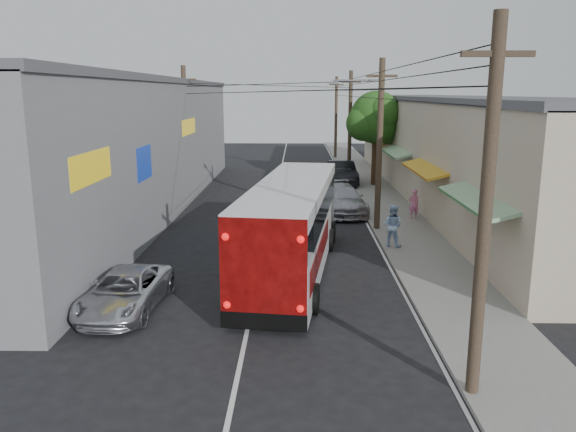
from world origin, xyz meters
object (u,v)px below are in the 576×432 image
(parked_car_mid, at_px, (343,176))
(jeepney, at_px, (125,291))
(coach_bus, at_px, (292,225))
(pedestrian_near, at_px, (414,204))
(parked_suv, at_px, (341,199))
(parked_car_far, at_px, (342,173))
(pedestrian_far, at_px, (393,226))

(parked_car_mid, bearing_deg, jeepney, -112.34)
(coach_bus, distance_m, pedestrian_near, 10.51)
(parked_suv, height_order, pedestrian_near, pedestrian_near)
(parked_car_far, bearing_deg, parked_suv, -99.12)
(jeepney, xyz_separation_m, parked_suv, (7.60, 14.18, 0.16))
(pedestrian_near, bearing_deg, parked_car_mid, -82.04)
(coach_bus, height_order, pedestrian_near, coach_bus)
(jeepney, relative_size, pedestrian_near, 2.91)
(parked_car_mid, bearing_deg, parked_car_far, 87.52)
(coach_bus, height_order, parked_car_mid, coach_bus)
(parked_suv, bearing_deg, parked_car_mid, 76.99)
(parked_car_far, xyz_separation_m, pedestrian_near, (2.79, -11.76, 0.05))
(coach_bus, distance_m, parked_suv, 10.52)
(coach_bus, relative_size, pedestrian_far, 6.62)
(coach_bus, height_order, parked_car_far, coach_bus)
(jeepney, xyz_separation_m, pedestrian_far, (9.20, 7.03, 0.40))
(parked_car_far, height_order, pedestrian_near, parked_car_far)
(parked_suv, bearing_deg, pedestrian_near, -33.25)
(parked_car_far, bearing_deg, parked_car_mid, -94.58)
(jeepney, distance_m, parked_car_far, 25.66)
(coach_bus, bearing_deg, parked_suv, 82.88)
(parked_car_mid, bearing_deg, pedestrian_far, -89.65)
(pedestrian_near, bearing_deg, parked_suv, -31.87)
(parked_suv, distance_m, pedestrian_far, 7.33)
(coach_bus, distance_m, jeepney, 6.53)
(parked_car_mid, relative_size, pedestrian_near, 2.74)
(parked_car_far, xyz_separation_m, pedestrian_far, (0.80, -17.21, 0.19))
(parked_car_far, distance_m, pedestrian_far, 17.23)
(parked_car_mid, height_order, pedestrian_near, pedestrian_near)
(parked_car_mid, distance_m, pedestrian_near, 11.12)
(parked_car_far, bearing_deg, pedestrian_near, -81.22)
(jeepney, distance_m, parked_car_mid, 24.72)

